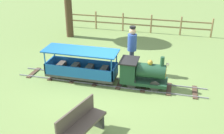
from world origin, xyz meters
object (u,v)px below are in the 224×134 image
object	(u,v)px
passenger_car	(81,67)
park_bench	(81,124)
conductor_person	(132,46)
locomotive	(141,72)

from	to	relation	value
passenger_car	park_bench	bearing A→B (deg)	20.16
passenger_car	conductor_person	distance (m)	1.81
locomotive	conductor_person	distance (m)	1.13
passenger_car	park_bench	size ratio (longest dim) A/B	1.73
locomotive	passenger_car	xyz separation A→B (m)	(0.00, -1.93, -0.06)
locomotive	conductor_person	size ratio (longest dim) A/B	0.89
passenger_car	park_bench	xyz separation A→B (m)	(2.75, 1.01, -0.01)
locomotive	passenger_car	world-z (taller)	locomotive
passenger_car	park_bench	distance (m)	2.93
conductor_person	park_bench	bearing A→B (deg)	-7.01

